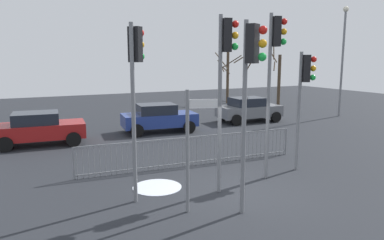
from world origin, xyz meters
TOP-DOWN VIEW (x-y plane):
  - ground_plane at (0.00, 0.00)m, footprint 60.00×60.00m
  - traffic_light_rear_right at (1.66, 0.55)m, footprint 0.55×0.37m
  - traffic_light_mid_left at (3.16, 0.78)m, footprint 0.53×0.40m
  - traffic_light_mid_right at (-0.62, -1.46)m, footprint 0.42×0.51m
  - traffic_light_foreground_left at (-0.34, 0.16)m, footprint 0.56×0.36m
  - traffic_light_rear_left at (-2.77, 0.63)m, footprint 0.48×0.45m
  - direction_sign_post at (-1.85, -0.72)m, footprint 0.76×0.29m
  - pedestrian_guard_railing at (-0.01, 2.88)m, footprint 8.20×0.61m
  - car_red_near at (-4.69, 8.73)m, footprint 3.94×2.23m
  - car_blue_mid at (1.12, 9.10)m, footprint 3.97×2.29m
  - car_grey_trailing at (7.11, 9.59)m, footprint 3.90×2.12m
  - street_lamp at (13.68, 8.65)m, footprint 0.36×0.36m
  - bare_tree_left at (10.71, 17.91)m, footprint 2.15×2.14m
  - bare_tree_centre at (13.57, 19.53)m, footprint 1.49×1.01m
  - bare_tree_right at (13.38, 14.57)m, footprint 0.91×1.34m
  - snow_patch_kerb at (-1.96, 1.31)m, footprint 1.47×1.47m

SIDE VIEW (x-z plane):
  - ground_plane at x=0.00m, z-range 0.00..0.00m
  - snow_patch_kerb at x=-1.96m, z-range 0.00..0.01m
  - pedestrian_guard_railing at x=-0.01m, z-range 0.02..1.09m
  - car_red_near at x=-4.69m, z-range 0.03..1.50m
  - car_blue_mid at x=1.12m, z-range 0.03..1.50m
  - car_grey_trailing at x=7.11m, z-range 0.03..1.50m
  - direction_sign_post at x=-1.85m, z-range 0.19..3.29m
  - bare_tree_centre at x=13.57m, z-range -0.02..4.10m
  - bare_tree_right at x=13.38m, z-range -0.40..4.93m
  - bare_tree_left at x=10.71m, z-range 0.19..4.46m
  - traffic_light_mid_left at x=3.16m, z-range 0.94..4.99m
  - traffic_light_mid_right at x=-0.62m, z-range 1.10..5.82m
  - traffic_light_rear_left at x=-2.77m, z-range 1.10..5.84m
  - traffic_light_foreground_left at x=-0.34m, z-range 1.15..6.16m
  - traffic_light_rear_right at x=1.66m, z-range 1.19..6.38m
  - street_lamp at x=13.68m, z-range 0.76..7.79m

